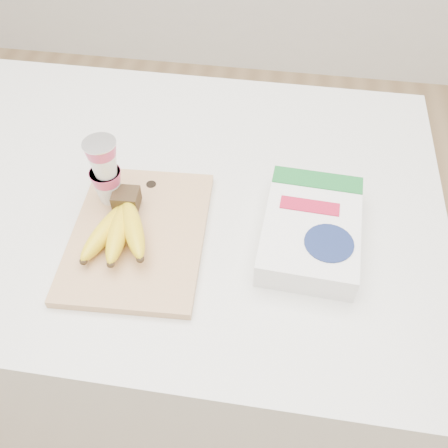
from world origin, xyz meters
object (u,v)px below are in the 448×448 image
table (156,307)px  bananas (120,226)px  cereal_box (311,229)px  cutting_board (139,235)px  yogurt_stack (105,170)px

table → bananas: size_ratio=6.86×
cereal_box → bananas: bearing=-167.6°
cutting_board → yogurt_stack: yogurt_stack is taller
cereal_box → table: bearing=169.3°
table → yogurt_stack: size_ratio=8.82×
cutting_board → bananas: bananas is taller
yogurt_stack → table: bearing=68.3°
bananas → yogurt_stack: (-0.05, 0.09, 0.05)m
cutting_board → yogurt_stack: bearing=131.5°
table → yogurt_stack: bearing=-111.7°
bananas → cereal_box: bearing=9.5°
cutting_board → bananas: bearing=-160.6°
bananas → yogurt_stack: size_ratio=1.29×
table → cutting_board: bearing=-69.7°
bananas → yogurt_stack: yogurt_stack is taller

